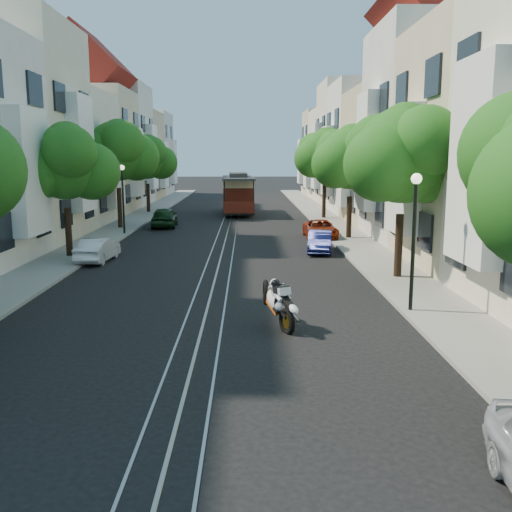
{
  "coord_description": "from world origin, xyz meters",
  "views": [
    {
      "loc": [
        1.29,
        -12.92,
        4.76
      ],
      "look_at": [
        1.6,
        7.42,
        1.21
      ],
      "focal_mm": 40.0,
      "sensor_mm": 36.0,
      "label": 1
    }
  ],
  "objects_px": {
    "tree_e_c": "(352,160)",
    "tree_w_c": "(118,152)",
    "tree_e_d": "(326,155)",
    "parked_car_e_mid": "(320,242)",
    "tree_w_b": "(66,165)",
    "parked_car_w_far": "(164,217)",
    "parked_car_w_mid": "(98,250)",
    "tree_e_b": "(404,158)",
    "parked_car_e_far": "(320,229)",
    "lamp_east": "(414,222)",
    "tree_w_d": "(148,159)",
    "sportbike_rider": "(278,301)",
    "lamp_west": "(123,189)",
    "cable_car": "(238,192)"
  },
  "relations": [
    {
      "from": "parked_car_e_mid",
      "to": "parked_car_w_mid",
      "type": "xyz_separation_m",
      "value": [
        -10.54,
        -2.42,
        0.0
      ]
    },
    {
      "from": "tree_w_c",
      "to": "parked_car_w_far",
      "type": "xyz_separation_m",
      "value": [
        2.74,
        1.06,
        -4.38
      ]
    },
    {
      "from": "cable_car",
      "to": "tree_w_d",
      "type": "bearing_deg",
      "value": 170.95
    },
    {
      "from": "lamp_east",
      "to": "parked_car_w_mid",
      "type": "relative_size",
      "value": 1.24
    },
    {
      "from": "parked_car_e_mid",
      "to": "parked_car_w_mid",
      "type": "relative_size",
      "value": 0.99
    },
    {
      "from": "tree_e_d",
      "to": "sportbike_rider",
      "type": "distance_m",
      "value": 29.12
    },
    {
      "from": "lamp_west",
      "to": "cable_car",
      "type": "height_order",
      "value": "lamp_west"
    },
    {
      "from": "tree_e_d",
      "to": "lamp_east",
      "type": "relative_size",
      "value": 1.65
    },
    {
      "from": "tree_e_d",
      "to": "parked_car_w_far",
      "type": "distance_m",
      "value": 13.34
    },
    {
      "from": "cable_car",
      "to": "parked_car_w_mid",
      "type": "relative_size",
      "value": 2.47
    },
    {
      "from": "tree_e_c",
      "to": "tree_w_c",
      "type": "xyz_separation_m",
      "value": [
        -14.4,
        5.0,
        0.47
      ]
    },
    {
      "from": "tree_e_b",
      "to": "lamp_east",
      "type": "relative_size",
      "value": 1.61
    },
    {
      "from": "tree_e_c",
      "to": "tree_w_b",
      "type": "distance_m",
      "value": 15.6
    },
    {
      "from": "tree_e_c",
      "to": "parked_car_w_far",
      "type": "relative_size",
      "value": 1.62
    },
    {
      "from": "tree_w_b",
      "to": "parked_car_w_far",
      "type": "bearing_deg",
      "value": 77.2
    },
    {
      "from": "parked_car_e_mid",
      "to": "lamp_west",
      "type": "bearing_deg",
      "value": 157.52
    },
    {
      "from": "parked_car_w_mid",
      "to": "parked_car_e_mid",
      "type": "bearing_deg",
      "value": -162.98
    },
    {
      "from": "sportbike_rider",
      "to": "parked_car_w_far",
      "type": "relative_size",
      "value": 0.49
    },
    {
      "from": "tree_w_d",
      "to": "parked_car_w_mid",
      "type": "xyz_separation_m",
      "value": [
        1.54,
        -22.96,
        -4.05
      ]
    },
    {
      "from": "tree_w_b",
      "to": "parked_car_e_far",
      "type": "bearing_deg",
      "value": 26.87
    },
    {
      "from": "tree_w_d",
      "to": "tree_e_c",
      "type": "bearing_deg",
      "value": -48.01
    },
    {
      "from": "tree_w_d",
      "to": "cable_car",
      "type": "distance_m",
      "value": 8.17
    },
    {
      "from": "tree_w_c",
      "to": "sportbike_rider",
      "type": "relative_size",
      "value": 3.59
    },
    {
      "from": "tree_e_b",
      "to": "tree_e_d",
      "type": "bearing_deg",
      "value": 90.0
    },
    {
      "from": "tree_e_c",
      "to": "lamp_east",
      "type": "relative_size",
      "value": 1.57
    },
    {
      "from": "lamp_east",
      "to": "parked_car_e_mid",
      "type": "distance_m",
      "value": 11.74
    },
    {
      "from": "parked_car_e_far",
      "to": "parked_car_w_far",
      "type": "relative_size",
      "value": 0.97
    },
    {
      "from": "tree_w_c",
      "to": "lamp_east",
      "type": "distance_m",
      "value": 25.01
    },
    {
      "from": "tree_w_d",
      "to": "lamp_east",
      "type": "relative_size",
      "value": 1.57
    },
    {
      "from": "tree_e_d",
      "to": "lamp_west",
      "type": "xyz_separation_m",
      "value": [
        -13.56,
        -8.98,
        -2.02
      ]
    },
    {
      "from": "tree_e_c",
      "to": "tree_w_c",
      "type": "distance_m",
      "value": 15.25
    },
    {
      "from": "tree_e_c",
      "to": "tree_w_c",
      "type": "bearing_deg",
      "value": 160.85
    },
    {
      "from": "tree_e_b",
      "to": "lamp_west",
      "type": "xyz_separation_m",
      "value": [
        -13.56,
        13.02,
        -1.89
      ]
    },
    {
      "from": "tree_e_d",
      "to": "parked_car_w_mid",
      "type": "height_order",
      "value": "tree_e_d"
    },
    {
      "from": "parked_car_w_far",
      "to": "parked_car_e_far",
      "type": "bearing_deg",
      "value": 147.72
    },
    {
      "from": "parked_car_e_far",
      "to": "lamp_east",
      "type": "bearing_deg",
      "value": -87.79
    },
    {
      "from": "tree_e_c",
      "to": "tree_w_c",
      "type": "relative_size",
      "value": 0.92
    },
    {
      "from": "tree_e_b",
      "to": "parked_car_e_mid",
      "type": "height_order",
      "value": "tree_e_b"
    },
    {
      "from": "tree_e_b",
      "to": "tree_e_d",
      "type": "xyz_separation_m",
      "value": [
        0.0,
        22.0,
        0.13
      ]
    },
    {
      "from": "sportbike_rider",
      "to": "parked_car_e_far",
      "type": "height_order",
      "value": "sportbike_rider"
    },
    {
      "from": "tree_e_b",
      "to": "tree_e_d",
      "type": "distance_m",
      "value": 22.0
    },
    {
      "from": "tree_w_c",
      "to": "parked_car_w_mid",
      "type": "distance_m",
      "value": 12.88
    },
    {
      "from": "lamp_east",
      "to": "parked_car_e_far",
      "type": "relative_size",
      "value": 1.07
    },
    {
      "from": "lamp_west",
      "to": "tree_e_c",
      "type": "bearing_deg",
      "value": -8.49
    },
    {
      "from": "tree_e_d",
      "to": "parked_car_e_mid",
      "type": "xyz_separation_m",
      "value": [
        -2.32,
        -15.55,
        -4.32
      ]
    },
    {
      "from": "tree_e_c",
      "to": "cable_car",
      "type": "distance_m",
      "value": 16.75
    },
    {
      "from": "tree_e_b",
      "to": "tree_w_c",
      "type": "distance_m",
      "value": 21.53
    },
    {
      "from": "parked_car_w_far",
      "to": "lamp_east",
      "type": "bearing_deg",
      "value": 112.9
    },
    {
      "from": "sportbike_rider",
      "to": "parked_car_e_far",
      "type": "xyz_separation_m",
      "value": [
        3.47,
        17.82,
        -0.23
      ]
    },
    {
      "from": "parked_car_e_far",
      "to": "lamp_west",
      "type": "bearing_deg",
      "value": 172.25
    }
  ]
}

